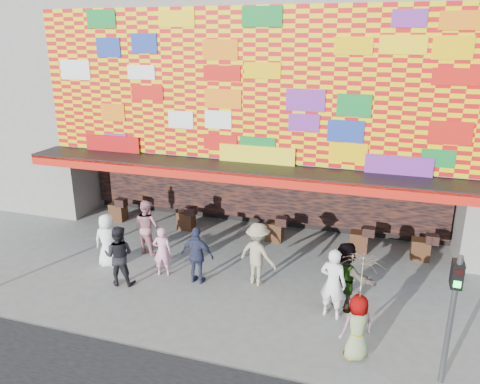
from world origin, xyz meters
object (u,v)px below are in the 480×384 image
(ped_e, at_px, (197,255))
(ped_i, at_px, (147,227))
(ped_c, at_px, (119,255))
(ped_a, at_px, (108,240))
(ped_b, at_px, (162,251))
(ped_f, at_px, (345,276))
(ped_d, at_px, (258,254))
(ped_g, at_px, (357,327))
(parasol, at_px, (362,275))
(signal_right, at_px, (453,306))
(ped_h, at_px, (333,283))

(ped_e, height_order, ped_i, ped_i)
(ped_c, relative_size, ped_i, 0.97)
(ped_i, bearing_deg, ped_a, 74.61)
(ped_b, xyz_separation_m, ped_f, (5.55, -0.16, 0.17))
(ped_d, bearing_deg, ped_f, -172.06)
(ped_f, height_order, ped_g, ped_f)
(ped_i, bearing_deg, parasol, 168.81)
(ped_f, bearing_deg, signal_right, 173.22)
(parasol, bearing_deg, ped_d, 139.62)
(ped_b, relative_size, ped_i, 0.83)
(ped_f, bearing_deg, ped_g, 141.62)
(ped_h, bearing_deg, ped_a, 7.76)
(ped_c, distance_m, ped_e, 2.32)
(ped_d, distance_m, parasol, 4.23)
(ped_g, xyz_separation_m, parasol, (0.00, 0.00, 1.34))
(ped_c, bearing_deg, ped_a, -53.99)
(parasol, bearing_deg, ped_f, 103.27)
(ped_a, height_order, ped_b, ped_a)
(parasol, bearing_deg, ped_h, 115.90)
(signal_right, distance_m, ped_f, 3.42)
(ped_f, height_order, ped_h, ped_h)
(ped_c, bearing_deg, ped_b, -148.55)
(ped_f, distance_m, ped_i, 6.92)
(ped_f, relative_size, ped_i, 1.01)
(ped_b, bearing_deg, ped_a, -14.74)
(signal_right, relative_size, ped_a, 1.70)
(signal_right, bearing_deg, ped_a, 165.60)
(ped_a, distance_m, ped_b, 1.95)
(ped_e, xyz_separation_m, ped_i, (-2.43, 1.39, 0.06))
(ped_b, height_order, ped_d, ped_d)
(signal_right, xyz_separation_m, ped_i, (-9.10, 3.78, -0.91))
(ped_c, bearing_deg, ped_e, -171.37)
(ped_c, distance_m, ped_f, 6.56)
(ped_h, bearing_deg, ped_d, -11.38)
(ped_e, bearing_deg, signal_right, 163.58)
(ped_d, bearing_deg, ped_e, 35.64)
(ped_c, bearing_deg, ped_i, -94.54)
(ped_e, xyz_separation_m, ped_h, (4.07, -0.59, 0.08))
(ped_h, height_order, parasol, parasol)
(ped_a, bearing_deg, ped_f, 168.12)
(ped_e, xyz_separation_m, ped_g, (4.83, -2.14, -0.08))
(ped_d, height_order, ped_i, ped_d)
(ped_g, xyz_separation_m, ped_i, (-7.26, 3.53, 0.15))
(signal_right, height_order, ped_b, signal_right)
(signal_right, height_order, ped_a, signal_right)
(ped_d, height_order, ped_e, ped_d)
(ped_a, distance_m, ped_e, 3.17)
(ped_d, bearing_deg, signal_right, 169.48)
(ped_b, height_order, ped_g, ped_g)
(ped_c, xyz_separation_m, ped_i, (-0.25, 2.17, 0.03))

